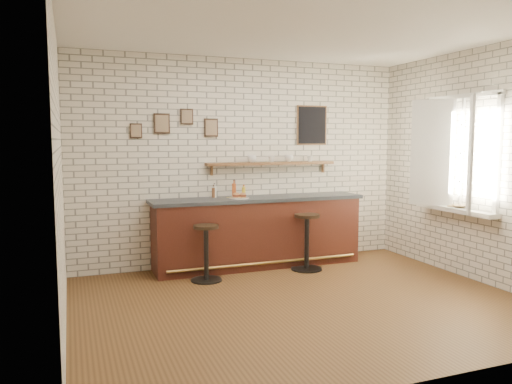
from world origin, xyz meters
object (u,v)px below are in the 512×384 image
shelf_cup_c (289,158)px  book_lower (455,207)px  bitters_bottle_white (215,192)px  book_upper (454,205)px  bar_counter (258,232)px  bitters_bottle_brown (214,192)px  shelf_cup_b (272,159)px  ciabatta_sandwich (240,195)px  bar_stool_right (307,240)px  condiment_bottle_yellow (244,191)px  shelf_cup_d (310,159)px  bitters_bottle_amber (234,190)px  shelf_cup_a (252,159)px  bar_stool_left (206,251)px  sandwich_plate (239,198)px

shelf_cup_c → book_lower: 2.42m
bitters_bottle_white → book_upper: size_ratio=1.01×
bitters_bottle_white → bar_counter: bearing=-15.9°
bitters_bottle_brown → shelf_cup_b: bearing=1.9°
ciabatta_sandwich → book_lower: ciabatta_sandwich is taller
bitters_bottle_brown → bar_stool_right: bitters_bottle_brown is taller
condiment_bottle_yellow → book_upper: size_ratio=0.84×
condiment_bottle_yellow → book_lower: 2.90m
ciabatta_sandwich → shelf_cup_d: shelf_cup_d is taller
bar_stool_right → shelf_cup_c: (0.00, 0.63, 1.13)m
bitters_bottle_amber → shelf_cup_a: shelf_cup_a is taller
bar_stool_left → shelf_cup_b: (1.19, 0.68, 1.15)m
bitters_bottle_amber → shelf_cup_d: (1.23, 0.03, 0.43)m
condiment_bottle_yellow → book_lower: size_ratio=0.81×
condiment_bottle_yellow → shelf_cup_a: 0.49m
bitters_bottle_white → book_lower: (2.87, -1.59, -0.15)m
bar_stool_left → shelf_cup_a: size_ratio=5.60×
bar_counter → bitters_bottle_amber: 0.70m
bitters_bottle_amber → shelf_cup_a: bearing=5.9°
bitters_bottle_white → shelf_cup_b: bearing=1.9°
bar_counter → bitters_bottle_brown: bearing=164.3°
bitters_bottle_amber → shelf_cup_d: size_ratio=2.64×
condiment_bottle_yellow → book_lower: bearing=-33.2°
bar_stool_left → condiment_bottle_yellow: bearing=41.1°
bar_stool_left → book_upper: size_ratio=3.64×
book_lower → bar_stool_left: bearing=131.1°
bitters_bottle_brown → shelf_cup_a: size_ratio=1.39×
shelf_cup_b → shelf_cup_c: 0.28m
bar_stool_left → shelf_cup_c: shelf_cup_c is taller
sandwich_plate → ciabatta_sandwich: 0.04m
bitters_bottle_amber → shelf_cup_b: size_ratio=2.65×
ciabatta_sandwich → bar_stool_left: size_ratio=0.27×
bitters_bottle_amber → condiment_bottle_yellow: bitters_bottle_amber is taller
bar_stool_left → shelf_cup_a: shelf_cup_a is taller
bar_stool_left → shelf_cup_a: (0.88, 0.68, 1.16)m
ciabatta_sandwich → bitters_bottle_white: bearing=144.5°
ciabatta_sandwich → shelf_cup_d: (1.22, 0.25, 0.49)m
bitters_bottle_white → bitters_bottle_amber: (0.29, -0.00, 0.02)m
bitters_bottle_white → book_upper: 3.27m
bar_counter → sandwich_plate: (-0.31, -0.05, 0.51)m
sandwich_plate → bitters_bottle_white: size_ratio=1.38×
condiment_bottle_yellow → shelf_cup_d: size_ratio=1.80×
ciabatta_sandwich → bitters_bottle_amber: bitters_bottle_amber is taller
bitters_bottle_white → shelf_cup_a: 0.74m
bitters_bottle_white → condiment_bottle_yellow: (0.44, -0.00, -0.01)m
condiment_bottle_yellow → shelf_cup_c: bearing=2.3°
shelf_cup_a → shelf_cup_c: shelf_cup_a is taller
condiment_bottle_yellow → shelf_cup_c: 0.87m
ciabatta_sandwich → bar_stool_left: 0.99m
bitters_bottle_white → shelf_cup_a: (0.58, 0.03, 0.46)m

